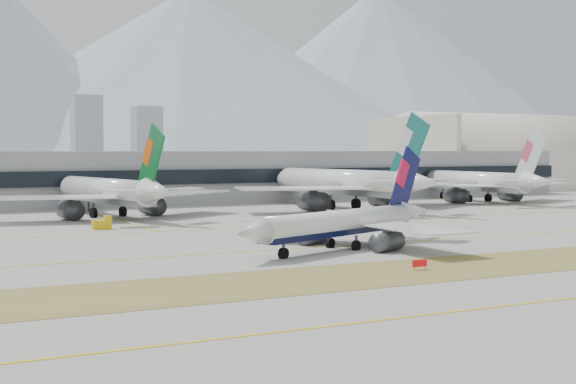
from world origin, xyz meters
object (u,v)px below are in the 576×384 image
hangar (500,187)px  terminal (145,177)px  taxiing_airliner (346,224)px  widebody_eva (110,193)px  widebody_china_air (481,183)px  widebody_cathay (346,184)px

hangar → terminal: bearing=-172.6°
taxiing_airliner → widebody_eva: (-17.73, 74.37, 1.70)m
widebody_china_air → widebody_eva: bearing=93.3°
widebody_eva → widebody_cathay: 61.02m
widebody_eva → terminal: bearing=-35.1°
terminal → widebody_cathay: bearing=-54.0°
widebody_eva → terminal: size_ratio=0.21×
taxiing_airliner → widebody_china_air: widebody_china_air is taller
widebody_eva → terminal: (23.17, 48.83, 1.91)m
widebody_cathay → terminal: size_ratio=0.24×
widebody_cathay → hangar: hangar is taller
widebody_eva → terminal: 54.09m
taxiing_airliner → hangar: hangar is taller
widebody_eva → terminal: widebody_eva is taller
widebody_eva → hangar: 190.74m
taxiing_airliner → terminal: (5.44, 123.20, 3.60)m
widebody_eva → widebody_cathay: bearing=-102.8°
terminal → hangar: bearing=7.4°
widebody_cathay → terminal: widebody_cathay is taller
widebody_eva → taxiing_airliner: bearing=-176.3°
taxiing_airliner → widebody_china_air: 121.78m
widebody_eva → hangar: hangar is taller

